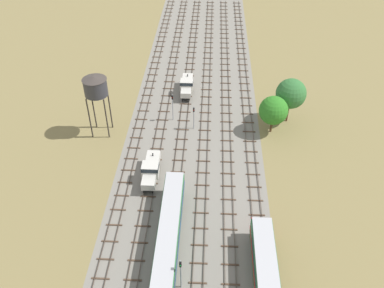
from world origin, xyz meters
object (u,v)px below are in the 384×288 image
(shunter_loco_left_mid, at_px, (151,169))
(signal_post_mid, at_px, (181,271))
(passenger_coach_centre_left_near, at_px, (169,235))
(water_tower, at_px, (95,87))
(signal_post_nearest, at_px, (194,115))
(shunter_loco_centre_left_midfar, at_px, (187,85))
(signal_post_near, at_px, (173,104))

(shunter_loco_left_mid, distance_m, signal_post_mid, 20.99)
(passenger_coach_centre_left_near, distance_m, water_tower, 31.03)
(signal_post_nearest, bearing_deg, shunter_loco_centre_left_midfar, 99.32)
(passenger_coach_centre_left_near, distance_m, shunter_loco_left_mid, 14.36)
(signal_post_nearest, bearing_deg, shunter_loco_left_mid, -113.90)
(shunter_loco_centre_left_midfar, bearing_deg, signal_post_near, -101.68)
(shunter_loco_left_mid, xyz_separation_m, water_tower, (-10.92, 12.36, 7.93))
(water_tower, bearing_deg, signal_post_near, 19.49)
(water_tower, xyz_separation_m, signal_post_mid, (17.26, -32.31, -6.44))
(water_tower, distance_m, signal_post_mid, 37.19)
(passenger_coach_centre_left_near, xyz_separation_m, water_tower, (-15.15, 26.07, 7.33))
(shunter_loco_centre_left_midfar, height_order, signal_post_nearest, signal_post_nearest)
(passenger_coach_centre_left_near, bearing_deg, water_tower, 120.15)
(passenger_coach_centre_left_near, bearing_deg, signal_post_near, 93.94)
(water_tower, xyz_separation_m, signal_post_near, (13.03, 4.61, -6.28))
(shunter_loco_left_mid, distance_m, water_tower, 18.30)
(passenger_coach_centre_left_near, height_order, signal_post_near, signal_post_near)
(passenger_coach_centre_left_near, relative_size, signal_post_nearest, 4.49)
(water_tower, bearing_deg, signal_post_mid, -61.88)
(shunter_loco_left_mid, xyz_separation_m, signal_post_nearest, (6.34, 14.32, 1.13))
(shunter_loco_centre_left_midfar, xyz_separation_m, signal_post_nearest, (2.11, -12.89, 1.13))
(signal_post_mid, bearing_deg, signal_post_nearest, 90.00)
(passenger_coach_centre_left_near, distance_m, signal_post_mid, 6.64)
(shunter_loco_left_mid, xyz_separation_m, signal_post_mid, (6.34, -19.95, 1.49))
(shunter_loco_left_mid, bearing_deg, signal_post_mid, -72.36)
(signal_post_nearest, relative_size, signal_post_near, 0.84)
(shunter_loco_left_mid, height_order, signal_post_mid, signal_post_mid)
(shunter_loco_centre_left_midfar, xyz_separation_m, signal_post_near, (-2.11, -10.23, 1.65))
(shunter_loco_centre_left_midfar, bearing_deg, water_tower, -135.58)
(signal_post_near, relative_size, signal_post_mid, 1.05)
(passenger_coach_centre_left_near, height_order, shunter_loco_left_mid, passenger_coach_centre_left_near)
(passenger_coach_centre_left_near, bearing_deg, signal_post_mid, -71.26)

